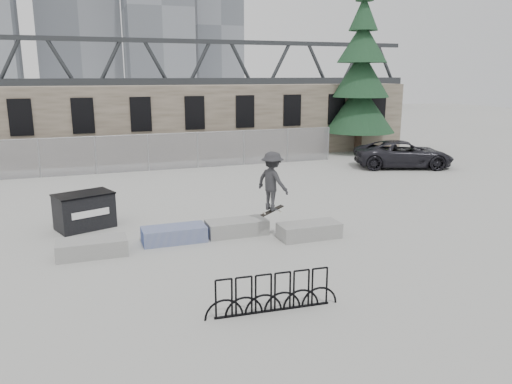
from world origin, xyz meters
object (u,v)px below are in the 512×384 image
planter_center_left (174,234)px  planter_offset (309,230)px  spruce_tree (361,80)px  bike_rack (273,293)px  planter_far_left (92,247)px  planter_center_right (237,227)px  dumpster (84,211)px  skateboarder (272,181)px  suv (403,154)px

planter_center_left → planter_offset: same height
planter_offset → spruce_tree: spruce_tree is taller
spruce_tree → bike_rack: bearing=-125.1°
planter_far_left → spruce_tree: spruce_tree is taller
planter_center_left → spruce_tree: spruce_tree is taller
planter_far_left → planter_center_right: (4.59, 0.49, 0.00)m
planter_offset → dumpster: 7.71m
planter_far_left → bike_rack: size_ratio=0.64×
dumpster → bike_rack: dumpster is taller
planter_offset → dumpster: dumpster is taller
planter_center_left → bike_rack: bearing=-77.5°
skateboarder → dumpster: bearing=36.5°
planter_center_left → suv: size_ratio=0.37×
planter_center_left → skateboarder: (3.11, -0.58, 1.60)m
suv → dumpster: bearing=128.7°
bike_rack → dumpster: bearing=115.9°
suv → skateboarder: bearing=147.6°
dumpster → skateboarder: skateboarder is taller
suv → planter_offset: bearing=151.9°
planter_far_left → planter_center_left: 2.54m
planter_center_left → planter_center_right: size_ratio=1.00×
suv → skateboarder: 14.77m
planter_center_right → suv: size_ratio=0.37×
spruce_tree → planter_center_right: bearing=-132.5°
planter_offset → planter_far_left: bearing=174.7°
planter_center_right → dumpster: (-4.73, 2.40, 0.36)m
planter_center_left → dumpster: (-2.63, 2.45, 0.36)m
planter_far_left → suv: size_ratio=0.37×
dumpster → bike_rack: bearing=-84.4°
planter_far_left → skateboarder: bearing=-1.5°
bike_rack → suv: 19.45m
dumpster → suv: (17.30, 6.10, 0.13)m
dumpster → planter_center_right: bearing=-47.3°
dumpster → planter_far_left: bearing=-107.6°
planter_far_left → bike_rack: bearing=-53.7°
bike_rack → spruce_tree: size_ratio=0.27×
planter_center_right → spruce_tree: size_ratio=0.17×
planter_center_right → suv: bearing=34.1°
planter_center_left → planter_offset: (4.22, -1.06, 0.00)m
skateboarder → planter_center_left: bearing=53.8°
planter_center_right → planter_offset: (2.12, -1.11, 0.00)m
planter_offset → spruce_tree: size_ratio=0.17×
skateboarder → suv: bearing=-77.3°
spruce_tree → suv: 7.03m
planter_center_left → bike_rack: bike_rack is taller
planter_center_left → spruce_tree: bearing=43.3°
planter_center_right → planter_offset: 2.40m
dumpster → suv: bearing=-0.9°
bike_rack → planter_center_left: bearing=102.5°
spruce_tree → skateboarder: 19.33m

